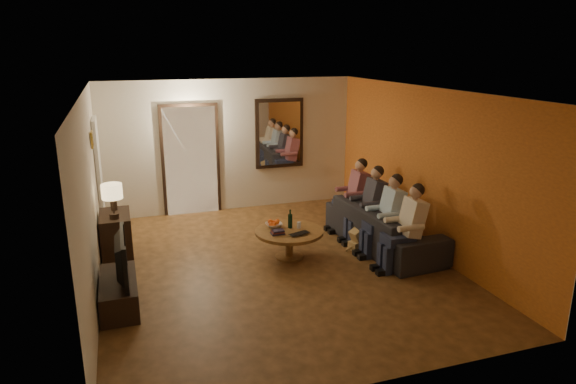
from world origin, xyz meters
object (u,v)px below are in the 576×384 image
object	(u,v)px
tv	(116,258)
dog	(363,232)
coffee_table	(289,244)
laptop	(301,235)
tv_stand	(119,293)
person_d	(355,197)
person_a	(408,231)
dresser	(117,237)
bowl	(274,225)
person_b	(388,218)
sofa	(383,226)
wine_bottle	(290,219)
table_lamp	(113,201)
person_c	(370,207)

from	to	relation	value
tv	dog	distance (m)	3.93
coffee_table	laptop	size ratio (longest dim) A/B	3.23
tv_stand	person_d	xyz separation A→B (m)	(4.06, 1.66, 0.41)
person_a	dog	xyz separation A→B (m)	(-0.24, 0.95, -0.32)
dresser	person_d	distance (m)	4.07
person_d	bowl	xyz separation A→B (m)	(-1.70, -0.63, -0.12)
person_d	laptop	size ratio (longest dim) A/B	3.65
person_d	person_b	bearing A→B (deg)	-90.00
person_a	laptop	size ratio (longest dim) A/B	3.65
sofa	person_a	size ratio (longest dim) A/B	1.98
person_b	wine_bottle	world-z (taller)	person_b
dresser	wine_bottle	distance (m)	2.70
person_a	laptop	world-z (taller)	person_a
table_lamp	laptop	xyz separation A→B (m)	(2.65, -0.85, -0.54)
wine_bottle	tv	bearing A→B (deg)	-160.63
dog	tv	bearing A→B (deg)	176.12
tv	bowl	distance (m)	2.59
table_lamp	coffee_table	bearing A→B (deg)	-12.57
tv_stand	bowl	world-z (taller)	bowl
person_a	dog	distance (m)	1.03
tv	person_a	bearing A→B (deg)	-91.90
person_b	person_c	xyz separation A→B (m)	(0.00, 0.60, 0.00)
tv	sofa	xyz separation A→B (m)	(4.16, 0.76, -0.32)
sofa	wine_bottle	distance (m)	1.59
wine_bottle	laptop	bearing A→B (deg)	-82.50
dog	dresser	bearing A→B (deg)	152.48
coffee_table	table_lamp	bearing A→B (deg)	167.43
coffee_table	wine_bottle	bearing A→B (deg)	63.43
table_lamp	dresser	bearing A→B (deg)	90.00
person_a	sofa	bearing A→B (deg)	83.66
table_lamp	wine_bottle	world-z (taller)	table_lamp
laptop	person_b	bearing A→B (deg)	-20.98
tv	person_c	xyz separation A→B (m)	(4.06, 1.06, -0.06)
person_c	bowl	world-z (taller)	person_c
tv_stand	person_b	xyz separation A→B (m)	(4.06, 0.46, 0.41)
table_lamp	bowl	bearing A→B (deg)	-8.36
sofa	person_c	size ratio (longest dim) A/B	1.98
wine_bottle	laptop	xyz separation A→B (m)	(0.05, -0.38, -0.14)
sofa	bowl	world-z (taller)	sofa
bowl	tv_stand	bearing A→B (deg)	-156.43
table_lamp	person_d	world-z (taller)	table_lamp
tv_stand	coffee_table	xyz separation A→B (m)	(2.55, 0.81, 0.04)
dresser	person_b	size ratio (longest dim) A/B	0.69
dog	tv_stand	bearing A→B (deg)	176.12
dog	laptop	world-z (taller)	dog
sofa	person_d	size ratio (longest dim) A/B	1.98
bowl	laptop	bearing A→B (deg)	-60.75
tv	bowl	world-z (taller)	tv
person_a	person_d	world-z (taller)	same
sofa	person_b	size ratio (longest dim) A/B	1.98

